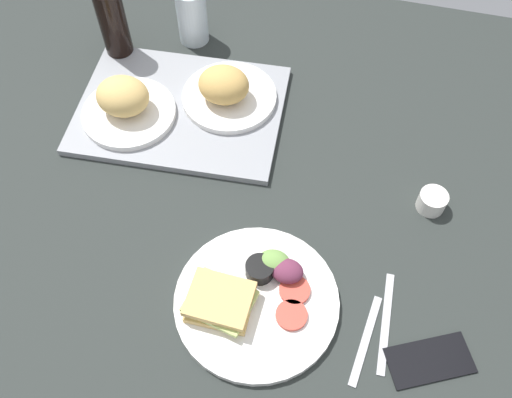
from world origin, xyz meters
TOP-DOWN VIEW (x-y plane):
  - ground_plane at (0.00, 0.00)cm, footprint 190.00×150.00cm
  - serving_tray at (-20.72, 23.97)cm, footprint 47.23×36.12cm
  - bread_plate_near at (-31.14, 19.26)cm, footprint 20.46×20.46cm
  - bread_plate_far at (-11.18, 28.42)cm, footprint 21.08×21.08cm
  - plate_with_salad at (6.28, -15.69)cm, footprint 29.53×29.53cm
  - drinking_glass at (-25.00, 47.71)cm, footprint 7.23×7.23cm
  - soda_bottle at (-40.48, 37.88)cm, footprint 6.40×6.40cm
  - espresso_cup at (35.48, 12.27)cm, footprint 5.60×5.60cm
  - fork at (26.94, -18.10)cm, footprint 3.64×17.04cm
  - knife at (29.94, -14.10)cm, footprint 1.94×19.03cm
  - cell_phone at (37.96, -18.98)cm, footprint 16.10×12.84cm

SIDE VIEW (x-z plane):
  - ground_plane at x=0.00cm, z-range -3.00..0.00cm
  - fork at x=26.94cm, z-range 0.00..0.50cm
  - knife at x=29.94cm, z-range 0.00..0.50cm
  - cell_phone at x=37.96cm, z-range 0.00..0.80cm
  - serving_tray at x=-20.72cm, z-range 0.00..1.60cm
  - plate_with_salad at x=6.28cm, z-range -1.03..4.37cm
  - espresso_cup at x=35.48cm, z-range 0.00..4.00cm
  - bread_plate_far at x=-11.18cm, z-range 0.35..9.35cm
  - bread_plate_near at x=-31.14cm, z-range 0.46..9.67cm
  - drinking_glass at x=-25.00cm, z-range 0.00..13.80cm
  - soda_bottle at x=-40.48cm, z-range 0.00..18.14cm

